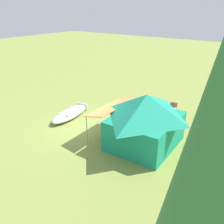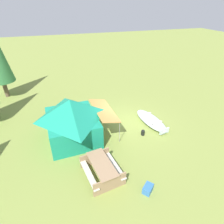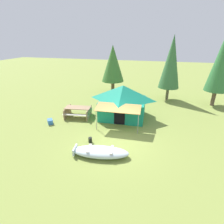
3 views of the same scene
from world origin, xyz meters
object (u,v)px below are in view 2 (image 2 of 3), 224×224
(cooler_box, at_px, (148,189))
(picnic_table, at_px, (102,168))
(canvas_cabin_tent, at_px, (72,119))
(beached_rowboat, at_px, (151,120))
(fuel_can, at_px, (143,133))

(cooler_box, bearing_deg, picnic_table, 48.80)
(picnic_table, bearing_deg, canvas_cabin_tent, 13.75)
(beached_rowboat, bearing_deg, fuel_can, 132.29)
(canvas_cabin_tent, bearing_deg, cooler_box, -152.80)
(canvas_cabin_tent, xyz_separation_m, picnic_table, (-3.32, -0.81, -0.80))
(beached_rowboat, bearing_deg, canvas_cabin_tent, 88.47)
(canvas_cabin_tent, height_order, picnic_table, canvas_cabin_tent)
(picnic_table, height_order, cooler_box, picnic_table)
(picnic_table, xyz_separation_m, cooler_box, (-1.42, -1.62, -0.33))
(canvas_cabin_tent, bearing_deg, picnic_table, -166.25)
(picnic_table, distance_m, cooler_box, 2.18)
(canvas_cabin_tent, xyz_separation_m, cooler_box, (-4.74, -2.44, -1.13))
(beached_rowboat, height_order, fuel_can, beached_rowboat)
(cooler_box, bearing_deg, canvas_cabin_tent, 27.20)
(picnic_table, bearing_deg, fuel_can, -55.02)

